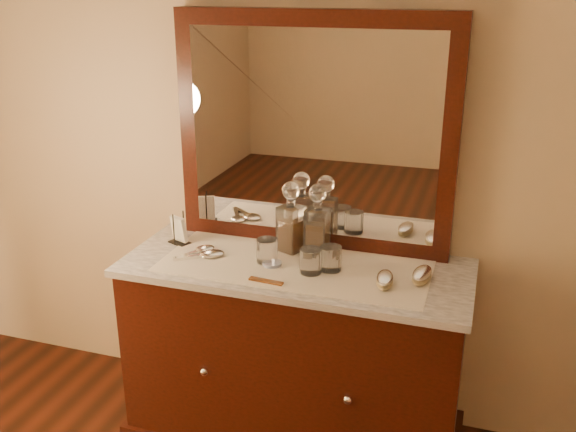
# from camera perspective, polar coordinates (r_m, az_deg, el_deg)

# --- Properties ---
(dresser_cabinet) EXTENTS (1.40, 0.55, 0.82)m
(dresser_cabinet) POSITION_cam_1_polar(r_m,az_deg,el_deg) (2.86, 0.63, -12.37)
(dresser_cabinet) COLOR black
(dresser_cabinet) RESTS_ON floor
(dresser_plinth) EXTENTS (1.46, 0.59, 0.08)m
(dresser_plinth) POSITION_cam_1_polar(r_m,az_deg,el_deg) (3.08, 0.60, -18.17)
(dresser_plinth) COLOR black
(dresser_plinth) RESTS_ON floor
(knob_left) EXTENTS (0.04, 0.04, 0.04)m
(knob_left) POSITION_cam_1_polar(r_m,az_deg,el_deg) (2.71, -7.46, -13.58)
(knob_left) COLOR silver
(knob_left) RESTS_ON dresser_cabinet
(knob_right) EXTENTS (0.04, 0.04, 0.04)m
(knob_right) POSITION_cam_1_polar(r_m,az_deg,el_deg) (2.55, 5.34, -15.97)
(knob_right) COLOR silver
(knob_right) RESTS_ON dresser_cabinet
(marble_top) EXTENTS (1.44, 0.59, 0.03)m
(marble_top) POSITION_cam_1_polar(r_m,az_deg,el_deg) (2.66, 0.67, -4.65)
(marble_top) COLOR white
(marble_top) RESTS_ON dresser_cabinet
(mirror_frame) EXTENTS (1.20, 0.08, 1.00)m
(mirror_frame) POSITION_cam_1_polar(r_m,az_deg,el_deg) (2.71, 2.27, 7.39)
(mirror_frame) COLOR black
(mirror_frame) RESTS_ON marble_top
(mirror_glass) EXTENTS (1.06, 0.01, 0.86)m
(mirror_glass) POSITION_cam_1_polar(r_m,az_deg,el_deg) (2.68, 2.07, 7.23)
(mirror_glass) COLOR white
(mirror_glass) RESTS_ON marble_top
(lace_runner) EXTENTS (1.10, 0.45, 0.00)m
(lace_runner) POSITION_cam_1_polar(r_m,az_deg,el_deg) (2.63, 0.54, -4.49)
(lace_runner) COLOR silver
(lace_runner) RESTS_ON marble_top
(pin_dish) EXTENTS (0.10, 0.10, 0.01)m
(pin_dish) POSITION_cam_1_polar(r_m,az_deg,el_deg) (2.64, -1.44, -4.25)
(pin_dish) COLOR white
(pin_dish) RESTS_ON lace_runner
(comb) EXTENTS (0.14, 0.04, 0.01)m
(comb) POSITION_cam_1_polar(r_m,az_deg,el_deg) (2.50, -1.98, -5.81)
(comb) COLOR brown
(comb) RESTS_ON lace_runner
(napkin_rack) EXTENTS (0.11, 0.09, 0.15)m
(napkin_rack) POSITION_cam_1_polar(r_m,az_deg,el_deg) (2.88, -9.68, -1.33)
(napkin_rack) COLOR black
(napkin_rack) RESTS_ON marble_top
(decanter_left) EXTENTS (0.12, 0.12, 0.31)m
(decanter_left) POSITION_cam_1_polar(r_m,az_deg,el_deg) (2.73, 0.28, -0.75)
(decanter_left) COLOR brown
(decanter_left) RESTS_ON lace_runner
(decanter_right) EXTENTS (0.10, 0.10, 0.31)m
(decanter_right) POSITION_cam_1_polar(r_m,az_deg,el_deg) (2.71, 2.62, -0.98)
(decanter_right) COLOR brown
(decanter_right) RESTS_ON lace_runner
(brush_near) EXTENTS (0.08, 0.15, 0.04)m
(brush_near) POSITION_cam_1_polar(r_m,az_deg,el_deg) (2.50, 8.61, -5.62)
(brush_near) COLOR tan
(brush_near) RESTS_ON lace_runner
(brush_far) EXTENTS (0.08, 0.16, 0.04)m
(brush_far) POSITION_cam_1_polar(r_m,az_deg,el_deg) (2.56, 11.84, -5.17)
(brush_far) COLOR tan
(brush_far) RESTS_ON lace_runner
(hand_mirror_outer) EXTENTS (0.13, 0.18, 0.02)m
(hand_mirror_outer) POSITION_cam_1_polar(r_m,az_deg,el_deg) (2.79, -7.70, -2.98)
(hand_mirror_outer) COLOR silver
(hand_mirror_outer) RESTS_ON lace_runner
(hand_mirror_inner) EXTENTS (0.21, 0.17, 0.02)m
(hand_mirror_inner) POSITION_cam_1_polar(r_m,az_deg,el_deg) (2.74, -7.18, -3.41)
(hand_mirror_inner) COLOR silver
(hand_mirror_inner) RESTS_ON lace_runner
(tumblers) EXTENTS (0.36, 0.14, 0.10)m
(tumblers) POSITION_cam_1_polar(r_m,az_deg,el_deg) (2.59, 1.30, -3.63)
(tumblers) COLOR white
(tumblers) RESTS_ON lace_runner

